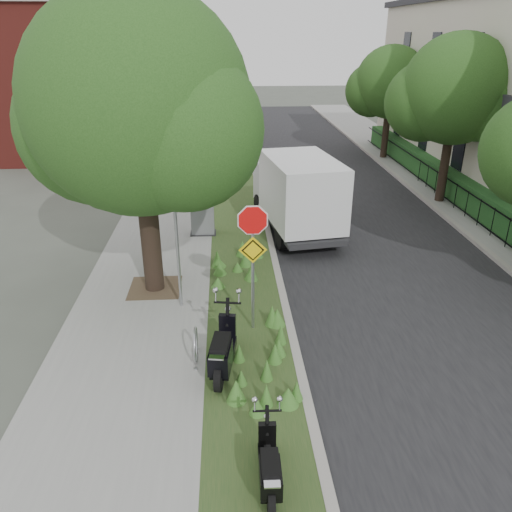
{
  "coord_description": "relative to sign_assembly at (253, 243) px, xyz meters",
  "views": [
    {
      "loc": [
        -1.97,
        -9.61,
        6.62
      ],
      "look_at": [
        -1.23,
        2.16,
        1.3
      ],
      "focal_mm": 35.0,
      "sensor_mm": 36.0,
      "label": 1
    }
  ],
  "objects": [
    {
      "name": "ground",
      "position": [
        1.4,
        -0.58,
        -2.33
      ],
      "size": [
        120.0,
        120.0,
        0.0
      ],
      "primitive_type": "plane",
      "color": "#4C5147",
      "rests_on": "ground"
    },
    {
      "name": "sidewalk_near",
      "position": [
        -2.85,
        9.42,
        -2.27
      ],
      "size": [
        3.5,
        60.0,
        0.12
      ],
      "primitive_type": "cube",
      "color": "gray",
      "rests_on": "ground"
    },
    {
      "name": "verge",
      "position": [
        -0.1,
        9.42,
        -2.27
      ],
      "size": [
        2.0,
        60.0,
        0.12
      ],
      "primitive_type": "cube",
      "color": "#28461E",
      "rests_on": "ground"
    },
    {
      "name": "kerb_near",
      "position": [
        0.9,
        9.42,
        -2.26
      ],
      "size": [
        0.2,
        60.0,
        0.13
      ],
      "primitive_type": "cube",
      "color": "#9E9991",
      "rests_on": "ground"
    },
    {
      "name": "road",
      "position": [
        4.4,
        9.42,
        -2.32
      ],
      "size": [
        7.0,
        60.0,
        0.01
      ],
      "primitive_type": "cube",
      "color": "black",
      "rests_on": "ground"
    },
    {
      "name": "kerb_far",
      "position": [
        7.9,
        9.42,
        -2.26
      ],
      "size": [
        0.2,
        60.0,
        0.13
      ],
      "primitive_type": "cube",
      "color": "#9E9991",
      "rests_on": "ground"
    },
    {
      "name": "footpath_far",
      "position": [
        9.6,
        9.42,
        -2.27
      ],
      "size": [
        3.2,
        60.0,
        0.12
      ],
      "primitive_type": "cube",
      "color": "gray",
      "rests_on": "ground"
    },
    {
      "name": "street_tree_main",
      "position": [
        -2.68,
        2.28,
        2.48
      ],
      "size": [
        6.21,
        5.54,
        7.66
      ],
      "color": "black",
      "rests_on": "ground"
    },
    {
      "name": "bare_post",
      "position": [
        -1.8,
        1.22,
        -0.21
      ],
      "size": [
        0.08,
        0.08,
        4.0
      ],
      "color": "#A5A8AD",
      "rests_on": "ground"
    },
    {
      "name": "bike_hoop",
      "position": [
        -1.3,
        -1.18,
        -1.83
      ],
      "size": [
        0.06,
        0.78,
        0.77
      ],
      "color": "#A5A8AD",
      "rests_on": "ground"
    },
    {
      "name": "sign_assembly",
      "position": [
        0.0,
        0.0,
        0.0
      ],
      "size": [
        0.94,
        0.08,
        3.22
      ],
      "color": "#A5A8AD",
      "rests_on": "ground"
    },
    {
      "name": "fence_far",
      "position": [
        8.6,
        9.42,
        -1.66
      ],
      "size": [
        0.04,
        24.0,
        1.0
      ],
      "color": "black",
      "rests_on": "ground"
    },
    {
      "name": "hedge_far",
      "position": [
        9.3,
        9.42,
        -1.66
      ],
      "size": [
        1.0,
        24.0,
        1.1
      ],
      "primitive_type": "cube",
      "color": "#17421D",
      "rests_on": "footpath_far"
    },
    {
      "name": "brick_building",
      "position": [
        -8.1,
        21.42,
        1.88
      ],
      "size": [
        9.4,
        10.4,
        8.3
      ],
      "color": "maroon",
      "rests_on": "ground"
    },
    {
      "name": "far_tree_b",
      "position": [
        8.34,
        9.46,
        2.04
      ],
      "size": [
        4.83,
        4.31,
        6.56
      ],
      "color": "black",
      "rests_on": "ground"
    },
    {
      "name": "far_tree_c",
      "position": [
        8.34,
        17.46,
        1.63
      ],
      "size": [
        4.37,
        3.89,
        5.93
      ],
      "color": "black",
      "rests_on": "ground"
    },
    {
      "name": "scooter_near",
      "position": [
        -0.01,
        -4.66,
        -1.84
      ],
      "size": [
        0.34,
        1.58,
        0.75
      ],
      "color": "black",
      "rests_on": "ground"
    },
    {
      "name": "scooter_far",
      "position": [
        -0.72,
        -1.73,
        -1.75
      ],
      "size": [
        0.61,
        1.98,
        0.95
      ],
      "color": "black",
      "rests_on": "ground"
    },
    {
      "name": "box_truck",
      "position": [
        1.92,
        6.51,
        -0.78
      ],
      "size": [
        2.81,
        5.48,
        2.37
      ],
      "color": "#262628",
      "rests_on": "ground"
    },
    {
      "name": "utility_cabinet",
      "position": [
        -1.4,
        6.25,
        -1.64
      ],
      "size": [
        0.9,
        0.6,
        1.19
      ],
      "color": "#262628",
      "rests_on": "ground"
    }
  ]
}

